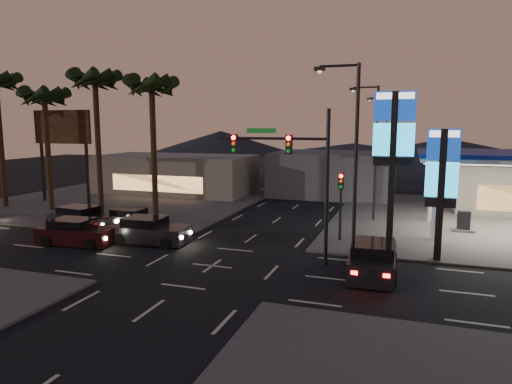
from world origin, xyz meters
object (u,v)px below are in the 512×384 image
(pylon_sign_tall, at_px, (394,140))
(traffic_signal_mast, at_px, (294,164))
(car_lane_a_mid, at_px, (76,233))
(suv_station, at_px, (373,259))
(pylon_sign_short, at_px, (442,175))
(car_lane_b_front, at_px, (132,219))
(car_lane_b_mid, at_px, (82,219))
(car_lane_a_front, at_px, (149,231))

(pylon_sign_tall, distance_m, traffic_signal_mast, 6.02)
(car_lane_a_mid, height_order, suv_station, suv_station)
(pylon_sign_short, xyz_separation_m, car_lane_b_front, (-19.79, 1.52, -4.00))
(pylon_sign_short, bearing_deg, traffic_signal_mast, -160.87)
(pylon_sign_tall, relative_size, pylon_sign_short, 1.29)
(traffic_signal_mast, xyz_separation_m, suv_station, (4.18, -0.72, -4.45))
(traffic_signal_mast, xyz_separation_m, car_lane_a_mid, (-13.35, -0.65, -4.51))
(car_lane_b_front, relative_size, car_lane_b_mid, 0.86)
(car_lane_a_front, height_order, car_lane_b_mid, car_lane_b_mid)
(pylon_sign_tall, bearing_deg, car_lane_a_front, -169.99)
(traffic_signal_mast, relative_size, car_lane_a_front, 1.61)
(pylon_sign_short, height_order, car_lane_b_front, pylon_sign_short)
(car_lane_a_mid, distance_m, car_lane_b_front, 4.75)
(pylon_sign_tall, bearing_deg, traffic_signal_mast, -143.48)
(car_lane_b_front, bearing_deg, suv_station, -15.86)
(pylon_sign_tall, relative_size, car_lane_a_front, 1.81)
(pylon_sign_tall, xyz_separation_m, suv_station, (-0.56, -4.24, -5.62))
(pylon_sign_tall, height_order, pylon_sign_short, pylon_sign_tall)
(traffic_signal_mast, bearing_deg, car_lane_b_front, 162.20)
(car_lane_b_mid, bearing_deg, car_lane_a_front, -14.68)
(pylon_sign_short, bearing_deg, pylon_sign_tall, 158.20)
(pylon_sign_short, bearing_deg, suv_station, -133.39)
(car_lane_a_mid, bearing_deg, car_lane_a_front, 22.66)
(traffic_signal_mast, height_order, car_lane_b_front, traffic_signal_mast)
(car_lane_b_front, bearing_deg, car_lane_a_front, -42.98)
(pylon_sign_tall, height_order, car_lane_a_front, pylon_sign_tall)
(car_lane_b_mid, bearing_deg, suv_station, -9.76)
(pylon_sign_tall, xyz_separation_m, car_lane_a_front, (-14.07, -2.48, -5.66))
(car_lane_a_mid, bearing_deg, car_lane_b_mid, 125.06)
(pylon_sign_tall, relative_size, suv_station, 1.77)
(car_lane_b_front, xyz_separation_m, car_lane_b_mid, (-3.15, -1.33, 0.09))
(car_lane_a_front, relative_size, car_lane_a_mid, 1.02)
(pylon_sign_short, height_order, car_lane_b_mid, pylon_sign_short)
(pylon_sign_short, distance_m, car_lane_b_front, 20.25)
(pylon_sign_tall, bearing_deg, car_lane_a_mid, -167.05)
(traffic_signal_mast, bearing_deg, pylon_sign_tall, 36.52)
(traffic_signal_mast, distance_m, car_lane_a_mid, 14.10)
(car_lane_a_mid, height_order, car_lane_b_mid, car_lane_b_mid)
(pylon_sign_tall, distance_m, car_lane_b_mid, 21.22)
(pylon_sign_short, xyz_separation_m, traffic_signal_mast, (-7.24, -2.51, 0.57))
(pylon_sign_short, height_order, traffic_signal_mast, traffic_signal_mast)
(pylon_sign_short, relative_size, traffic_signal_mast, 0.88)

